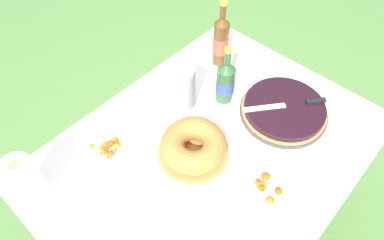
# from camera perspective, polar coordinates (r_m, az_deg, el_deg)

# --- Properties ---
(ground_plane) EXTENTS (16.00, 16.00, 0.00)m
(ground_plane) POSITION_cam_1_polar(r_m,az_deg,el_deg) (2.04, 2.25, -15.37)
(ground_plane) COLOR #568442
(garden_table) EXTENTS (1.40, 1.05, 0.67)m
(garden_table) POSITION_cam_1_polar(r_m,az_deg,el_deg) (1.51, 2.97, -6.16)
(garden_table) COLOR #A87A47
(garden_table) RESTS_ON ground_plane
(tablecloth) EXTENTS (1.41, 1.06, 0.10)m
(tablecloth) POSITION_cam_1_polar(r_m,az_deg,el_deg) (1.46, 3.05, -5.06)
(tablecloth) COLOR white
(tablecloth) RESTS_ON garden_table
(berry_tart) EXTENTS (0.39, 0.39, 0.06)m
(berry_tart) POSITION_cam_1_polar(r_m,az_deg,el_deg) (1.59, 15.05, 1.63)
(berry_tart) COLOR #38383D
(berry_tart) RESTS_ON tablecloth
(serving_knife) EXTENTS (0.31, 0.25, 0.01)m
(serving_knife) POSITION_cam_1_polar(r_m,az_deg,el_deg) (1.58, 16.29, 2.57)
(serving_knife) COLOR silver
(serving_knife) RESTS_ON berry_tart
(bundt_cake) EXTENTS (0.30, 0.30, 0.10)m
(bundt_cake) POSITION_cam_1_polar(r_m,az_deg,el_deg) (1.39, 0.24, -4.31)
(bundt_cake) COLOR #B78447
(bundt_cake) RESTS_ON tablecloth
(cup_stack) EXTENTS (0.07, 0.07, 0.24)m
(cup_stack) POSITION_cam_1_polar(r_m,az_deg,el_deg) (1.50, -0.84, 5.26)
(cup_stack) COLOR white
(cup_stack) RESTS_ON tablecloth
(cider_bottle_green) EXTENTS (0.08, 0.08, 0.30)m
(cider_bottle_green) POSITION_cam_1_polar(r_m,az_deg,el_deg) (1.55, 5.57, 6.39)
(cider_bottle_green) COLOR #2D562D
(cider_bottle_green) RESTS_ON tablecloth
(cider_bottle_amber) EXTENTS (0.08, 0.08, 0.35)m
(cider_bottle_amber) POSITION_cam_1_polar(r_m,az_deg,el_deg) (1.73, 4.81, 13.04)
(cider_bottle_amber) COLOR brown
(cider_bottle_amber) RESTS_ON tablecloth
(snack_plate_near) EXTENTS (0.22, 0.22, 0.06)m
(snack_plate_near) POSITION_cam_1_polar(r_m,az_deg,el_deg) (1.48, -14.02, -4.25)
(snack_plate_near) COLOR white
(snack_plate_near) RESTS_ON tablecloth
(snack_plate_left) EXTENTS (0.23, 0.23, 0.06)m
(snack_plate_left) POSITION_cam_1_polar(r_m,az_deg,el_deg) (1.37, 11.57, -10.76)
(snack_plate_left) COLOR white
(snack_plate_left) RESTS_ON tablecloth
(paper_towel_roll) EXTENTS (0.11, 0.11, 0.22)m
(paper_towel_roll) POSITION_cam_1_polar(r_m,az_deg,el_deg) (1.38, -26.00, -9.10)
(paper_towel_roll) COLOR white
(paper_towel_roll) RESTS_ON tablecloth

